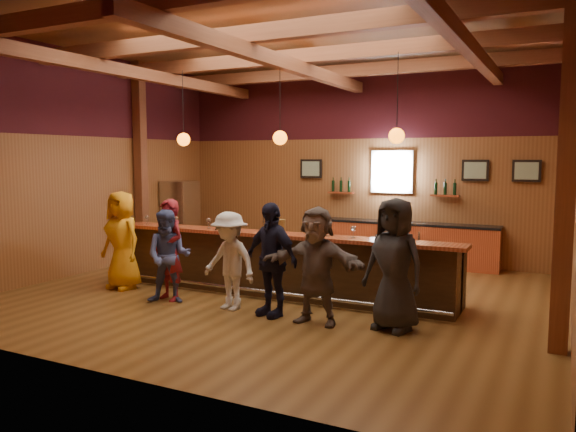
{
  "coord_description": "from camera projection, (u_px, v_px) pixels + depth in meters",
  "views": [
    {
      "loc": [
        4.38,
        -8.44,
        2.38
      ],
      "look_at": [
        0.0,
        0.3,
        1.35
      ],
      "focal_mm": 35.0,
      "sensor_mm": 36.0,
      "label": 1
    }
  ],
  "objects": [
    {
      "name": "room",
      "position": [
        282.0,
        107.0,
        9.42
      ],
      "size": [
        9.04,
        9.0,
        4.52
      ],
      "color": "brown",
      "rests_on": "ground"
    },
    {
      "name": "bar_counter",
      "position": [
        285.0,
        264.0,
        9.77
      ],
      "size": [
        6.3,
        1.07,
        1.11
      ],
      "color": "black",
      "rests_on": "ground"
    },
    {
      "name": "back_bar_cabinet",
      "position": [
        405.0,
        243.0,
        12.43
      ],
      "size": [
        4.0,
        0.52,
        0.95
      ],
      "color": "#94351A",
      "rests_on": "ground"
    },
    {
      "name": "window",
      "position": [
        392.0,
        172.0,
        12.64
      ],
      "size": [
        0.95,
        0.09,
        0.95
      ],
      "color": "silver",
      "rests_on": "room"
    },
    {
      "name": "framed_pictures",
      "position": [
        431.0,
        170.0,
        12.24
      ],
      "size": [
        5.35,
        0.05,
        0.45
      ],
      "color": "black",
      "rests_on": "room"
    },
    {
      "name": "wine_shelves",
      "position": [
        391.0,
        191.0,
        12.63
      ],
      "size": [
        3.0,
        0.18,
        0.3
      ],
      "color": "#94351A",
      "rests_on": "room"
    },
    {
      "name": "pendant_lights",
      "position": [
        280.0,
        137.0,
        9.42
      ],
      "size": [
        4.24,
        0.24,
        1.37
      ],
      "color": "black",
      "rests_on": "room"
    },
    {
      "name": "stainless_fridge",
      "position": [
        181.0,
        218.0,
        13.74
      ],
      "size": [
        0.7,
        0.7,
        1.8
      ],
      "primitive_type": "cube",
      "color": "silver",
      "rests_on": "ground"
    },
    {
      "name": "customer_orange",
      "position": [
        122.0,
        240.0,
        10.13
      ],
      "size": [
        0.93,
        0.67,
        1.77
      ],
      "primitive_type": "imported",
      "rotation": [
        0.0,
        0.0,
        -0.13
      ],
      "color": "orange",
      "rests_on": "ground"
    },
    {
      "name": "customer_redvest",
      "position": [
        169.0,
        250.0,
        9.32
      ],
      "size": [
        0.7,
        0.55,
        1.69
      ],
      "primitive_type": "imported",
      "rotation": [
        0.0,
        0.0,
        -0.27
      ],
      "color": "maroon",
      "rests_on": "ground"
    },
    {
      "name": "customer_denim",
      "position": [
        169.0,
        256.0,
        9.14
      ],
      "size": [
        0.91,
        0.83,
        1.53
      ],
      "primitive_type": "imported",
      "rotation": [
        0.0,
        0.0,
        0.41
      ],
      "color": "#445189",
      "rests_on": "ground"
    },
    {
      "name": "customer_white",
      "position": [
        229.0,
        261.0,
        8.72
      ],
      "size": [
        1.08,
        0.75,
        1.54
      ],
      "primitive_type": "imported",
      "rotation": [
        0.0,
        0.0,
        -0.19
      ],
      "color": "silver",
      "rests_on": "ground"
    },
    {
      "name": "customer_navy",
      "position": [
        271.0,
        259.0,
        8.38
      ],
      "size": [
        1.08,
        0.69,
        1.71
      ],
      "primitive_type": "imported",
      "rotation": [
        0.0,
        0.0,
        -0.29
      ],
      "color": "black",
      "rests_on": "ground"
    },
    {
      "name": "customer_brown",
      "position": [
        316.0,
        265.0,
        7.97
      ],
      "size": [
        1.57,
        0.5,
        1.69
      ],
      "primitive_type": "imported",
      "rotation": [
        0.0,
        0.0,
        -0.0
      ],
      "color": "#645650",
      "rests_on": "ground"
    },
    {
      "name": "customer_dark",
      "position": [
        394.0,
        264.0,
        7.68
      ],
      "size": [
        1.02,
        0.8,
        1.83
      ],
      "primitive_type": "imported",
      "rotation": [
        0.0,
        0.0,
        -0.27
      ],
      "color": "black",
      "rests_on": "ground"
    },
    {
      "name": "bartender",
      "position": [
        393.0,
        245.0,
        10.14
      ],
      "size": [
        0.61,
        0.43,
        1.59
      ],
      "primitive_type": "imported",
      "rotation": [
        0.0,
        0.0,
        3.23
      ],
      "color": "black",
      "rests_on": "ground"
    },
    {
      "name": "ice_bucket",
      "position": [
        280.0,
        226.0,
        9.49
      ],
      "size": [
        0.2,
        0.2,
        0.22
      ],
      "primitive_type": "cylinder",
      "color": "brown",
      "rests_on": "bar_counter"
    },
    {
      "name": "bottle_a",
      "position": [
        308.0,
        225.0,
        9.29
      ],
      "size": [
        0.08,
        0.08,
        0.38
      ],
      "color": "black",
      "rests_on": "bar_counter"
    },
    {
      "name": "bottle_b",
      "position": [
        322.0,
        228.0,
        9.11
      ],
      "size": [
        0.07,
        0.07,
        0.32
      ],
      "color": "black",
      "rests_on": "bar_counter"
    },
    {
      "name": "glass_a",
      "position": [
        147.0,
        218.0,
        10.66
      ],
      "size": [
        0.08,
        0.08,
        0.17
      ],
      "color": "silver",
      "rests_on": "bar_counter"
    },
    {
      "name": "glass_b",
      "position": [
        176.0,
        219.0,
        10.38
      ],
      "size": [
        0.08,
        0.08,
        0.18
      ],
      "color": "silver",
      "rests_on": "bar_counter"
    },
    {
      "name": "glass_c",
      "position": [
        209.0,
        221.0,
        10.03
      ],
      "size": [
        0.08,
        0.08,
        0.19
      ],
      "color": "silver",
      "rests_on": "bar_counter"
    },
    {
      "name": "glass_d",
      "position": [
        223.0,
        222.0,
        9.85
      ],
      "size": [
        0.08,
        0.08,
        0.19
      ],
      "color": "silver",
      "rests_on": "bar_counter"
    },
    {
      "name": "glass_e",
      "position": [
        270.0,
        223.0,
        9.56
      ],
      "size": [
        0.09,
        0.09,
        0.2
      ],
      "color": "silver",
      "rests_on": "bar_counter"
    },
    {
      "name": "glass_f",
      "position": [
        328.0,
        229.0,
        9.04
      ],
      "size": [
        0.07,
        0.07,
        0.17
      ],
      "color": "silver",
      "rests_on": "bar_counter"
    },
    {
      "name": "glass_g",
      "position": [
        353.0,
        229.0,
        8.84
      ],
      "size": [
        0.08,
        0.08,
        0.19
      ],
      "color": "silver",
      "rests_on": "bar_counter"
    },
    {
      "name": "glass_h",
      "position": [
        387.0,
        232.0,
        8.53
      ],
      "size": [
        0.08,
        0.08,
        0.18
      ],
      "color": "silver",
      "rests_on": "bar_counter"
    }
  ]
}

